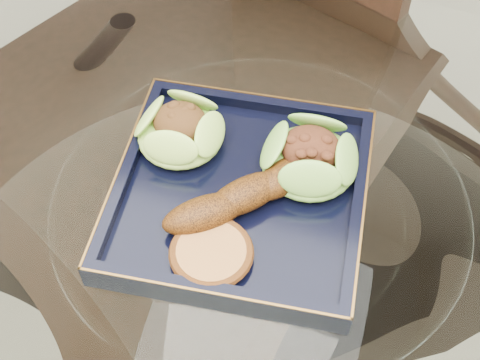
% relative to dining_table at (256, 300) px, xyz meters
% --- Properties ---
extents(dining_table, '(1.13, 1.13, 0.77)m').
position_rel_dining_table_xyz_m(dining_table, '(0.00, 0.00, 0.00)').
color(dining_table, white).
rests_on(dining_table, ground).
extents(dining_chair, '(0.55, 0.55, 0.97)m').
position_rel_dining_table_xyz_m(dining_chair, '(-0.14, 0.37, -0.06)').
color(dining_chair, black).
rests_on(dining_chair, ground).
extents(navy_plate, '(0.30, 0.30, 0.02)m').
position_rel_dining_table_xyz_m(navy_plate, '(-0.03, 0.03, 0.17)').
color(navy_plate, black).
rests_on(navy_plate, dining_table).
extents(lettuce_wrap_left, '(0.13, 0.13, 0.04)m').
position_rel_dining_table_xyz_m(lettuce_wrap_left, '(-0.12, 0.08, 0.20)').
color(lettuce_wrap_left, '#76B033').
rests_on(lettuce_wrap_left, navy_plate).
extents(lettuce_wrap_right, '(0.13, 0.13, 0.04)m').
position_rel_dining_table_xyz_m(lettuce_wrap_right, '(0.03, 0.08, 0.20)').
color(lettuce_wrap_right, '#57A630').
rests_on(lettuce_wrap_right, navy_plate).
extents(roasted_plantain, '(0.15, 0.16, 0.03)m').
position_rel_dining_table_xyz_m(roasted_plantain, '(-0.02, 0.02, 0.20)').
color(roasted_plantain, '#582D09').
rests_on(roasted_plantain, navy_plate).
extents(crumb_patty, '(0.08, 0.08, 0.01)m').
position_rel_dining_table_xyz_m(crumb_patty, '(-0.03, -0.06, 0.19)').
color(crumb_patty, '#A97338').
rests_on(crumb_patty, navy_plate).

